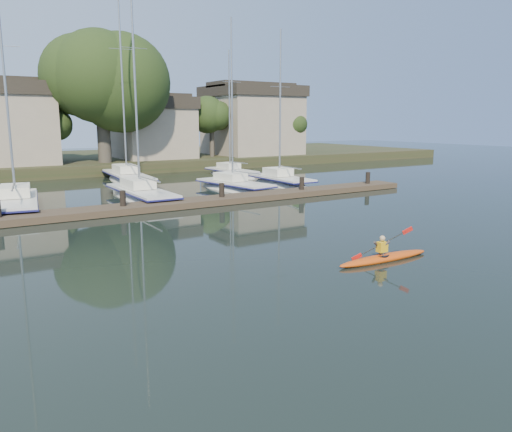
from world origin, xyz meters
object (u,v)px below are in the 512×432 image
sailboat_4 (281,188)px  sailboat_6 (128,184)px  sailboat_1 (17,213)px  sailboat_2 (142,202)px  dock (175,204)px  sailboat_3 (235,193)px  kayak (384,256)px  sailboat_7 (231,178)px

sailboat_4 → sailboat_6: sailboat_6 is taller
sailboat_1 → sailboat_2: bearing=7.0°
sailboat_1 → sailboat_6: bearing=52.7°
dock → sailboat_6: (1.56, 13.17, -0.41)m
dock → sailboat_2: bearing=98.8°
sailboat_6 → dock: bearing=-92.2°
sailboat_2 → sailboat_3: 7.04m
dock → sailboat_2: 3.99m
kayak → sailboat_4: size_ratio=0.32×
sailboat_2 → sailboat_7: (11.48, 8.86, 0.02)m
sailboat_6 → sailboat_1: bearing=-131.2°
sailboat_2 → sailboat_4: size_ratio=1.23×
sailboat_4 → sailboat_7: bearing=90.4°
kayak → sailboat_6: (-0.31, 27.26, -0.36)m
sailboat_3 → sailboat_4: sailboat_3 is taller
sailboat_3 → sailboat_6: (-4.86, 8.75, -0.01)m
sailboat_4 → kayak: bearing=-114.0°
kayak → sailboat_2: (-2.47, 18.01, -0.35)m
sailboat_2 → kayak: bearing=-82.3°
dock → sailboat_7: 16.79m
sailboat_2 → sailboat_1: bearing=178.5°
kayak → sailboat_6: sailboat_6 is taller
sailboat_1 → sailboat_4: 18.54m
sailboat_4 → sailboat_6: 12.38m
sailboat_7 → kayak: bearing=-112.0°
sailboat_1 → sailboat_2: 7.13m
sailboat_1 → sailboat_6: sailboat_6 is taller
kayak → sailboat_7: size_ratio=0.34×
dock → sailboat_7: size_ratio=2.82×
sailboat_1 → kayak: bearing=-53.8°
sailboat_1 → sailboat_7: 20.54m
sailboat_3 → sailboat_6: size_ratio=0.74×
kayak → sailboat_2: bearing=99.7°
sailboat_1 → sailboat_2: size_ratio=0.96×
sailboat_1 → sailboat_7: (18.61, 8.69, 0.03)m
sailboat_2 → sailboat_7: 14.51m
dock → sailboat_3: bearing=34.6°
sailboat_4 → sailboat_2: bearing=-173.9°
kayak → sailboat_3: size_ratio=0.31×
sailboat_1 → sailboat_2: (7.13, -0.17, 0.01)m
dock → sailboat_2: sailboat_2 is taller
sailboat_3 → sailboat_4: 4.39m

